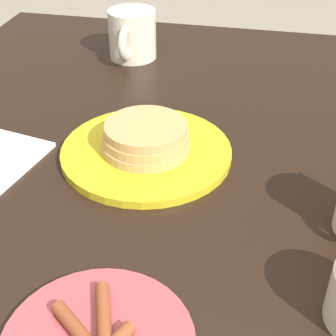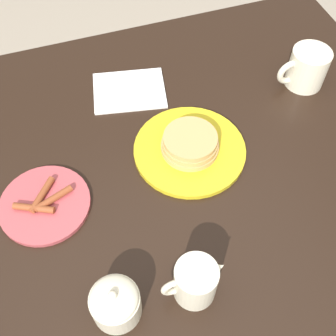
% 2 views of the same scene
% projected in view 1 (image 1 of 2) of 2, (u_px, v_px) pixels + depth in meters
% --- Properties ---
extents(dining_table, '(1.22, 0.97, 0.75)m').
position_uv_depth(dining_table, '(155.00, 244.00, 0.77)').
color(dining_table, black).
rests_on(dining_table, ground_plane).
extents(pancake_plate, '(0.25, 0.25, 0.05)m').
position_uv_depth(pancake_plate, '(146.00, 146.00, 0.74)').
color(pancake_plate, gold).
rests_on(pancake_plate, dining_table).
extents(coffee_mug, '(0.13, 0.09, 0.09)m').
position_uv_depth(coffee_mug, '(132.00, 34.00, 1.01)').
color(coffee_mug, beige).
rests_on(coffee_mug, dining_table).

